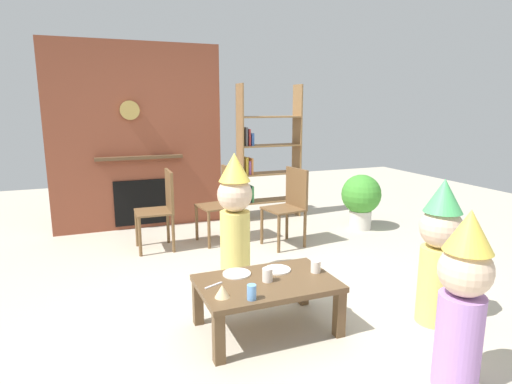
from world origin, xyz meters
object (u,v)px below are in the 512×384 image
Objects in this scene: coffee_table at (267,289)px; dining_chair_middle at (223,199)px; potted_plant_tall at (361,198)px; paper_plate_rear at (237,274)px; paper_cup_near_right at (316,266)px; paper_cup_center at (267,275)px; dining_chair_left at (162,205)px; child_in_pink at (439,248)px; child_with_cone_hat at (463,297)px; paper_cup_near_left at (252,292)px; birthday_cake_slice at (222,291)px; paper_plate_front at (277,270)px; bookshelf at (264,158)px; dining_chair_right at (290,202)px; child_by_the_chairs at (235,212)px.

coffee_table is 1.09× the size of dining_chair_middle.
dining_chair_middle is 1.24× the size of potted_plant_tall.
paper_plate_rear is at bearing 130.83° from coffee_table.
paper_cup_near_right is 0.41m from paper_cup_center.
paper_plate_rear is (-0.16, 0.19, 0.07)m from coffee_table.
dining_chair_left and dining_chair_middle have the same top height.
paper_cup_near_right is 0.92m from child_in_pink.
paper_cup_near_right is 1.09m from child_with_cone_hat.
paper_cup_near_left is (-0.21, -0.24, 0.11)m from coffee_table.
birthday_cake_slice reaches higher than paper_plate_rear.
child_with_cone_hat is at bearing 89.09° from dining_chair_middle.
child_in_pink is at bearing -21.51° from paper_plate_rear.
paper_plate_front is 1.21m from child_in_pink.
child_with_cone_hat is at bearing 111.65° from dining_chair_left.
bookshelf is at bearing -145.84° from dining_chair_middle.
child_in_pink is (1.39, -0.55, 0.20)m from paper_plate_rear.
paper_cup_near_left is 0.20m from birthday_cake_slice.
potted_plant_tall reaches higher than birthday_cake_slice.
dining_chair_left is 1.00× the size of dining_chair_right.
child_in_pink is at bearing -25.29° from paper_plate_front.
paper_plate_front is (-0.25, 0.14, -0.04)m from paper_cup_near_right.
paper_plate_rear is at bearing 162.63° from paper_cup_near_right.
paper_plate_front is 0.32m from paper_plate_rear.
bookshelf is 3.48m from birthday_cake_slice.
paper_cup_center is 0.98× the size of birthday_cake_slice.
potted_plant_tall is at bearing 41.59° from paper_plate_front.
child_by_the_chairs is at bearing 26.87° from dining_chair_right.
birthday_cake_slice is 0.08× the size of child_by_the_chairs.
birthday_cake_slice is at bearing 63.65° from dining_chair_middle.
paper_cup_near_left is 0.11× the size of dining_chair_right.
birthday_cake_slice is 1.30m from child_by_the_chairs.
potted_plant_tall is (2.55, 2.08, -0.00)m from birthday_cake_slice.
coffee_table is 0.89× the size of child_in_pink.
child_by_the_chairs is 2.25m from potted_plant_tall.
paper_cup_near_left reaches higher than paper_plate_rear.
paper_cup_center is at bearing 0.44° from child_in_pink.
birthday_cake_slice is at bearing -117.21° from bookshelf.
potted_plant_tall is at bearing 177.43° from dining_chair_left.
bookshelf is 19.48× the size of paper_cup_center.
paper_cup_near_left is 0.53m from paper_plate_front.
paper_plate_rear is at bearing 83.89° from paper_cup_near_left.
child_with_cone_hat is (0.77, -1.00, 0.24)m from coffee_table.
paper_plate_rear is 0.23× the size of dining_chair_right.
child_with_cone_hat is (1.15, -0.86, 0.14)m from birthday_cake_slice.
dining_chair_left is at bearing 100.63° from coffee_table.
dining_chair_right is 1.24× the size of potted_plant_tall.
dining_chair_middle is at bearing 174.41° from potted_plant_tall.
coffee_table is 1.99m from dining_chair_right.
bookshelf reaches higher than dining_chair_middle.
bookshelf is 1.77× the size of child_with_cone_hat.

